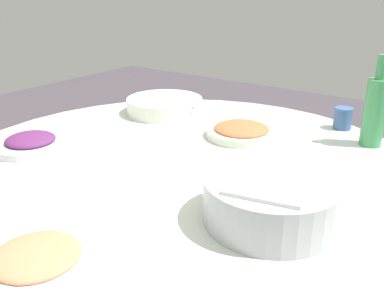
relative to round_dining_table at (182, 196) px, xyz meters
The scene contains 8 objects.
round_dining_table is the anchor object (origin of this frame).
rice_bowl 0.39m from the round_dining_table, 21.98° to the right, with size 0.28×0.28×0.11m.
soup_bowl 0.50m from the round_dining_table, 134.52° to the left, with size 0.31×0.29×0.06m.
dish_eggplant 0.48m from the round_dining_table, 157.54° to the right, with size 0.22×0.22×0.05m.
dish_shrimp 0.54m from the round_dining_table, 82.05° to the right, with size 0.20×0.20×0.04m.
dish_tofu_braise 0.31m from the round_dining_table, 83.54° to the left, with size 0.23×0.23×0.04m.
green_bottle 0.63m from the round_dining_table, 48.99° to the left, with size 0.07×0.07×0.28m.
tea_cup_far 0.63m from the round_dining_table, 63.89° to the left, with size 0.06×0.06×0.07m, color #3A578E.
Camera 1 is at (0.66, -0.87, 1.25)m, focal length 39.82 mm.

